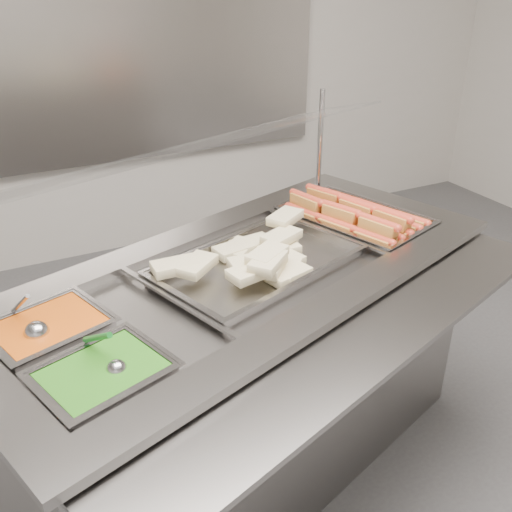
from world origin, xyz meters
name	(u,v)px	position (x,y,z in m)	size (l,w,h in m)	color
back_panel	(71,59)	(0.00, 2.45, 1.20)	(3.00, 0.04, 1.20)	#999490
steam_counter	(247,372)	(0.11, 0.50, 0.41)	(1.87, 1.26, 0.82)	slate
tray_rail	(370,341)	(0.26, 0.06, 0.78)	(1.63, 0.82, 0.05)	gray
sneeze_guard	(199,149)	(0.05, 0.69, 1.15)	(1.52, 0.73, 0.40)	#B9B8BD
pan_hotdogs	(354,225)	(0.65, 0.68, 0.78)	(0.45, 0.58, 0.09)	gray
pan_wraps	(258,268)	(0.16, 0.52, 0.80)	(0.71, 0.54, 0.06)	gray
pan_beans	(50,337)	(-0.49, 0.44, 0.78)	(0.33, 0.29, 0.09)	gray
pan_peas	(104,384)	(-0.41, 0.19, 0.78)	(0.33, 0.29, 0.09)	gray
hotdogs_in_buns	(353,216)	(0.64, 0.68, 0.82)	(0.41, 0.53, 0.11)	#A95E23
tortilla_wraps	(258,255)	(0.17, 0.53, 0.83)	(0.61, 0.42, 0.09)	beige
ladle	(36,331)	(-0.52, 0.42, 0.83)	(0.08, 0.17, 0.14)	#ACADB1
serving_spoon	(113,364)	(-0.38, 0.20, 0.83)	(0.08, 0.16, 0.12)	#ACADB1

